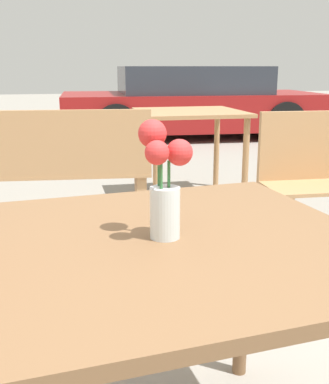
{
  "coord_description": "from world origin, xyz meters",
  "views": [
    {
      "loc": [
        -0.27,
        -1.04,
        1.1
      ],
      "look_at": [
        -0.03,
        0.0,
        0.82
      ],
      "focal_mm": 45.0,
      "sensor_mm": 36.0,
      "label": 1
    }
  ],
  "objects_px": {
    "bench_middle": "(0,171)",
    "flower_vase": "(163,185)",
    "table_front": "(178,273)",
    "parked_car": "(191,103)",
    "table_back": "(190,124)"
  },
  "relations": [
    {
      "from": "table_front",
      "to": "bench_middle",
      "type": "xyz_separation_m",
      "value": [
        -0.63,
        2.02,
        -0.14
      ]
    },
    {
      "from": "table_back",
      "to": "parked_car",
      "type": "height_order",
      "value": "parked_car"
    },
    {
      "from": "table_front",
      "to": "bench_middle",
      "type": "relative_size",
      "value": 0.51
    },
    {
      "from": "table_front",
      "to": "parked_car",
      "type": "relative_size",
      "value": 0.23
    },
    {
      "from": "bench_middle",
      "to": "flower_vase",
      "type": "bearing_deg",
      "value": -73.66
    },
    {
      "from": "bench_middle",
      "to": "table_back",
      "type": "bearing_deg",
      "value": 29.16
    },
    {
      "from": "flower_vase",
      "to": "table_front",
      "type": "bearing_deg",
      "value": -10.12
    },
    {
      "from": "bench_middle",
      "to": "table_front",
      "type": "bearing_deg",
      "value": -72.78
    },
    {
      "from": "table_back",
      "to": "parked_car",
      "type": "bearing_deg",
      "value": 74.2
    },
    {
      "from": "table_back",
      "to": "parked_car",
      "type": "relative_size",
      "value": 0.2
    },
    {
      "from": "table_front",
      "to": "table_back",
      "type": "xyz_separation_m",
      "value": [
        0.81,
        2.82,
        0.02
      ]
    },
    {
      "from": "parked_car",
      "to": "table_front",
      "type": "bearing_deg",
      "value": -105.9
    },
    {
      "from": "table_front",
      "to": "bench_middle",
      "type": "distance_m",
      "value": 2.12
    },
    {
      "from": "table_back",
      "to": "bench_middle",
      "type": "bearing_deg",
      "value": -150.84
    },
    {
      "from": "table_front",
      "to": "flower_vase",
      "type": "bearing_deg",
      "value": 169.88
    }
  ]
}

